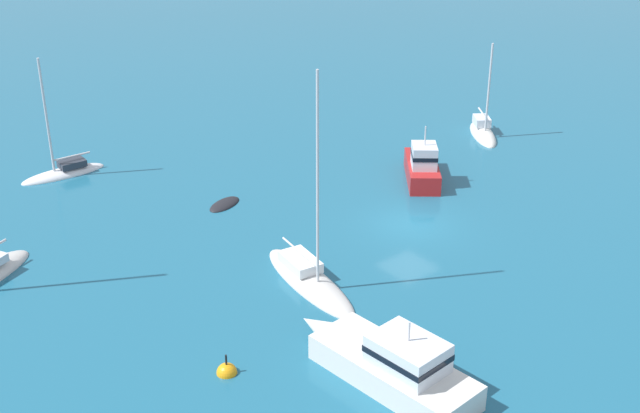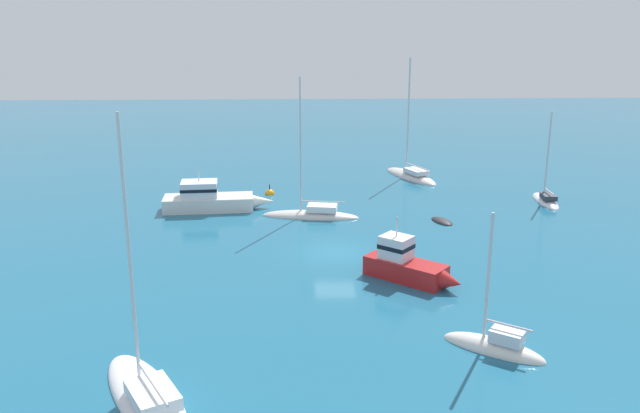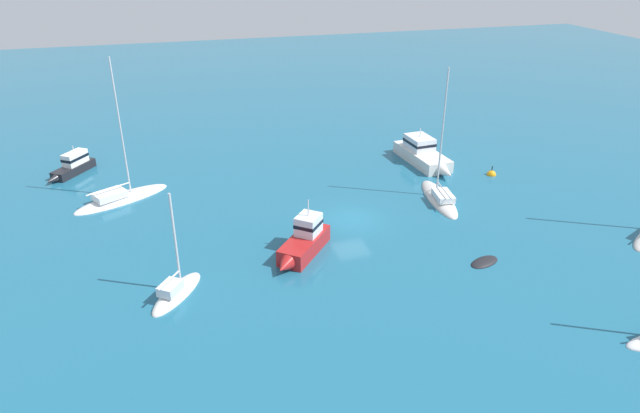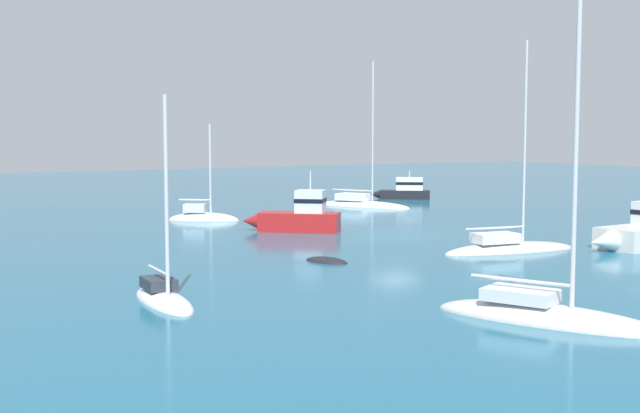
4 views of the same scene
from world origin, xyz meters
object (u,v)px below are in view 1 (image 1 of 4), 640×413
object	(u,v)px
sloop_1	(483,133)
channel_buoy	(227,373)
yacht_2	(309,280)
launch	(391,363)
skiff	(225,205)
yacht_1	(64,172)
launch_1	(422,165)

from	to	relation	value
sloop_1	channel_buoy	distance (m)	28.96
yacht_2	launch	bearing A→B (deg)	-7.17
sloop_1	skiff	distance (m)	18.85
sloop_1	skiff	xyz separation A→B (m)	(1.71, 18.77, -0.13)
yacht_2	yacht_1	bearing A→B (deg)	-160.98
sloop_1	launch	bearing A→B (deg)	-20.51
launch	sloop_1	xyz separation A→B (m)	(15.09, -22.44, -0.71)
yacht_1	yacht_2	xyz separation A→B (m)	(-18.49, -3.42, -0.02)
skiff	channel_buoy	size ratio (longest dim) A/B	2.02
sloop_1	yacht_2	size ratio (longest dim) A/B	0.64
launch	yacht_2	size ratio (longest dim) A/B	0.79
launch	skiff	distance (m)	17.22
launch	launch_1	bearing A→B (deg)	-53.00
launch	skiff	xyz separation A→B (m)	(16.80, -3.67, -0.84)
launch	channel_buoy	bearing A→B (deg)	41.52
launch_1	skiff	distance (m)	11.47
launch_1	yacht_1	bearing A→B (deg)	89.18
launch_1	skiff	size ratio (longest dim) A/B	2.14
launch	yacht_1	xyz separation A→B (m)	(26.08, 1.28, -0.70)
sloop_1	yacht_2	distance (m)	21.65
skiff	yacht_2	bearing A→B (deg)	60.41
yacht_2	skiff	world-z (taller)	yacht_2
launch_1	yacht_1	xyz separation A→B (m)	(13.48, 15.59, -0.71)
yacht_2	channel_buoy	distance (m)	7.35
yacht_1	skiff	bearing A→B (deg)	120.92
launch	channel_buoy	xyz separation A→B (m)	(4.30, 4.44, -0.83)
yacht_2	skiff	xyz separation A→B (m)	(9.21, -1.54, -0.13)
sloop_1	channel_buoy	world-z (taller)	sloop_1
launch_1	skiff	xyz separation A→B (m)	(4.21, 10.64, -0.85)
yacht_1	channel_buoy	bearing A→B (deg)	84.57
yacht_1	skiff	size ratio (longest dim) A/B	3.02
sloop_1	yacht_2	bearing A→B (deg)	-34.16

